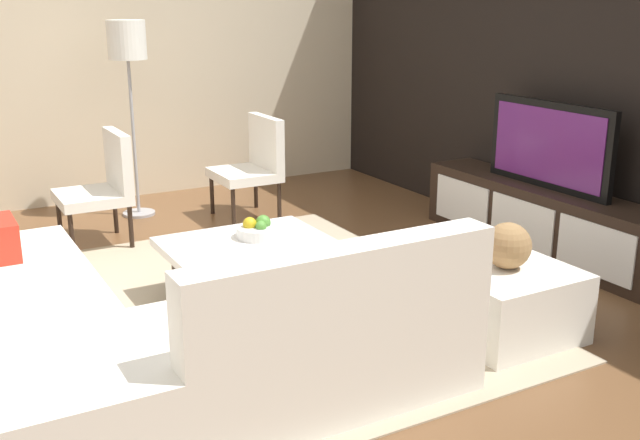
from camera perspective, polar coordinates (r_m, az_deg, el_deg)
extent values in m
plane|color=brown|center=(4.59, -5.41, -7.15)|extent=(14.00, 14.00, 0.00)
cube|color=black|center=(5.84, 19.67, 11.31)|extent=(6.40, 0.12, 2.80)
cube|color=beige|center=(7.31, -14.74, 12.59)|extent=(0.12, 5.20, 2.80)
cube|color=tan|center=(4.67, -5.91, -6.66)|extent=(3.20, 2.77, 0.01)
cube|color=black|center=(5.82, 16.62, 0.02)|extent=(2.21, 0.42, 0.50)
cube|color=white|center=(6.16, 10.75, 1.31)|extent=(0.62, 0.01, 0.35)
cube|color=white|center=(5.68, 15.09, -0.28)|extent=(0.62, 0.01, 0.35)
cube|color=white|center=(5.24, 20.21, -2.15)|extent=(0.62, 0.01, 0.35)
cube|color=black|center=(5.70, 17.09, 5.48)|extent=(1.15, 0.05, 0.63)
cube|color=#591E66|center=(5.68, 16.88, 5.46)|extent=(1.03, 0.01, 0.53)
cube|color=white|center=(4.02, -21.65, -8.53)|extent=(2.40, 0.85, 0.43)
cube|color=white|center=(3.65, -0.98, -9.88)|extent=(0.85, 1.50, 0.43)
cube|color=white|center=(3.21, 1.82, -5.52)|extent=(0.18, 1.50, 0.41)
cube|color=red|center=(3.72, 4.10, -5.23)|extent=(0.60, 0.44, 0.06)
cube|color=black|center=(4.65, -4.83, -4.62)|extent=(0.83, 0.81, 0.33)
cube|color=white|center=(4.58, -4.89, -2.40)|extent=(1.04, 1.02, 0.05)
cylinder|color=black|center=(6.19, -19.27, 0.17)|extent=(0.04, 0.04, 0.38)
cylinder|color=black|center=(5.76, -18.43, -0.95)|extent=(0.04, 0.04, 0.38)
cylinder|color=black|center=(6.27, -15.36, 0.72)|extent=(0.04, 0.04, 0.38)
cylinder|color=black|center=(5.85, -14.24, -0.34)|extent=(0.04, 0.04, 0.38)
cube|color=white|center=(5.96, -16.98, 1.67)|extent=(0.54, 0.52, 0.08)
cube|color=white|center=(5.95, -15.14, 4.41)|extent=(0.54, 0.08, 0.45)
cylinder|color=#A5A5AA|center=(6.80, -13.63, 0.51)|extent=(0.28, 0.28, 0.02)
cylinder|color=#A5A5AA|center=(6.65, -14.02, 6.09)|extent=(0.03, 0.03, 1.32)
cylinder|color=white|center=(6.56, -14.53, 13.16)|extent=(0.32, 0.32, 0.32)
cube|color=white|center=(4.36, 13.83, -6.03)|extent=(0.70, 0.70, 0.40)
cylinder|color=silver|center=(4.76, -4.71, -0.92)|extent=(0.28, 0.28, 0.07)
sphere|color=#4C8C33|center=(4.71, -4.53, -0.48)|extent=(0.07, 0.07, 0.07)
sphere|color=#4C8C33|center=(4.77, -4.35, -0.18)|extent=(0.10, 0.10, 0.10)
sphere|color=gold|center=(4.75, -5.38, -0.30)|extent=(0.09, 0.09, 0.09)
cylinder|color=black|center=(6.66, -8.25, 2.06)|extent=(0.04, 0.04, 0.38)
cylinder|color=black|center=(6.23, -6.63, 1.09)|extent=(0.04, 0.04, 0.38)
cylinder|color=black|center=(6.82, -4.92, 2.51)|extent=(0.04, 0.04, 0.38)
cylinder|color=black|center=(6.40, -3.13, 1.59)|extent=(0.04, 0.04, 0.38)
cube|color=white|center=(6.48, -5.79, 3.46)|extent=(0.56, 0.50, 0.08)
cube|color=white|center=(6.51, -4.14, 5.95)|extent=(0.56, 0.08, 0.45)
sphere|color=#997247|center=(4.25, 14.13, -1.91)|extent=(0.26, 0.26, 0.26)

